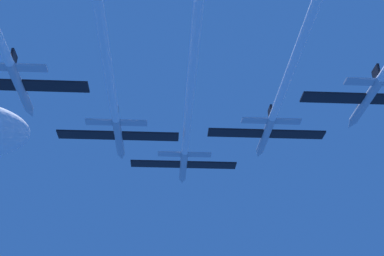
{
  "coord_description": "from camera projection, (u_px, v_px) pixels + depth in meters",
  "views": [
    {
      "loc": [
        -3.3,
        -83.32,
        -37.11
      ],
      "look_at": [
        0.37,
        -13.82,
        0.05
      ],
      "focal_mm": 49.9,
      "sensor_mm": 36.0,
      "label": 1
    }
  ],
  "objects": [
    {
      "name": "jet_lead",
      "position": [
        189.0,
        109.0,
        74.18
      ],
      "size": [
        17.93,
        64.23,
        2.97
      ],
      "color": "#B2BAC6"
    },
    {
      "name": "jet_left_wing",
      "position": [
        108.0,
        65.0,
        63.09
      ],
      "size": [
        17.93,
        62.94,
        2.97
      ],
      "color": "#B2BAC6"
    },
    {
      "name": "jet_right_wing",
      "position": [
        292.0,
        67.0,
        65.86
      ],
      "size": [
        17.93,
        61.87,
        2.97
      ],
      "color": "#B2BAC6"
    }
  ]
}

